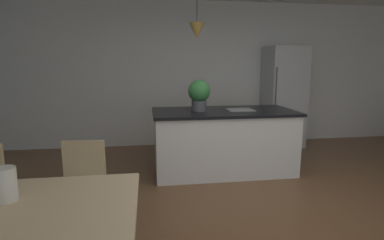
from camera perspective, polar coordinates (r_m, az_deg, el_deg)
ground_plane at (r=3.19m, az=14.13°, el=-19.34°), size 10.00×8.40×0.04m
wall_back_kitchen at (r=5.91m, az=2.53°, el=8.58°), size 10.00×0.12×2.70m
chair_far_right at (r=2.90m, az=-20.18°, el=-11.96°), size 0.43×0.43×0.87m
kitchen_island at (r=4.41m, az=5.91°, el=-3.84°), size 2.02×0.96×0.91m
refrigerator at (r=6.01m, az=16.91°, el=4.21°), size 0.69×0.67×1.87m
pendant_over_island_main at (r=4.21m, az=0.93°, el=16.57°), size 0.22×0.22×0.81m
potted_plant_on_island at (r=4.22m, az=1.35°, el=5.00°), size 0.31×0.31×0.44m
vase_on_dining_table at (r=2.21m, az=-31.78°, el=-10.30°), size 0.13×0.13×0.21m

